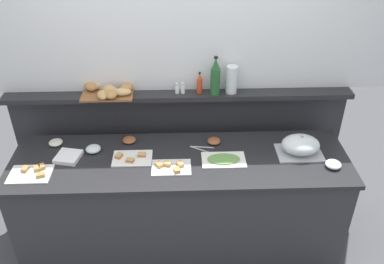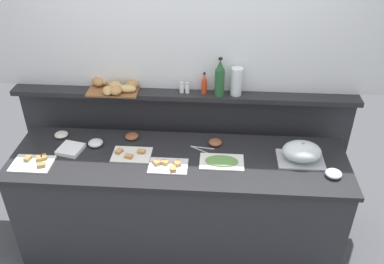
{
  "view_description": "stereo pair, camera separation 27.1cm",
  "coord_description": "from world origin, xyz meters",
  "px_view_note": "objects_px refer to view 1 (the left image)",
  "views": [
    {
      "loc": [
        0.0,
        -2.47,
        2.76
      ],
      "look_at": [
        0.09,
        0.1,
        1.08
      ],
      "focal_mm": 38.95,
      "sensor_mm": 36.0,
      "label": 1
    },
    {
      "loc": [
        0.27,
        -2.47,
        2.76
      ],
      "look_at": [
        0.09,
        0.1,
        1.08
      ],
      "focal_mm": 38.95,
      "sensor_mm": 36.0,
      "label": 2
    }
  ],
  "objects_px": {
    "glass_bowl_medium": "(93,149)",
    "wine_bottle_green": "(215,78)",
    "sandwich_platter_front": "(171,167)",
    "condiment_bowl_red": "(214,141)",
    "water_carafe": "(231,80)",
    "napkin_stack": "(68,157)",
    "bread_basket": "(108,91)",
    "serving_cloche": "(300,146)",
    "pepper_shaker": "(183,88)",
    "salt_shaker": "(177,88)",
    "hot_sauce_bottle": "(199,84)",
    "sandwich_platter_side": "(32,173)",
    "glass_bowl_large": "(333,165)",
    "sandwich_platter_rear": "(132,158)",
    "serving_tongs": "(201,148)",
    "condiment_bowl_dark": "(56,142)",
    "cold_cuts_platter": "(223,160)",
    "condiment_bowl_teal": "(129,140)"
  },
  "relations": [
    {
      "from": "glass_bowl_medium",
      "to": "wine_bottle_green",
      "type": "xyz_separation_m",
      "value": [
        0.94,
        0.3,
        0.43
      ]
    },
    {
      "from": "sandwich_platter_front",
      "to": "glass_bowl_medium",
      "type": "height_order",
      "value": "glass_bowl_medium"
    },
    {
      "from": "condiment_bowl_red",
      "to": "water_carafe",
      "type": "distance_m",
      "value": 0.5
    },
    {
      "from": "napkin_stack",
      "to": "bread_basket",
      "type": "relative_size",
      "value": 0.39
    },
    {
      "from": "serving_cloche",
      "to": "pepper_shaker",
      "type": "distance_m",
      "value": 1.0
    },
    {
      "from": "salt_shaker",
      "to": "hot_sauce_bottle",
      "type": "bearing_deg",
      "value": 0.85
    },
    {
      "from": "condiment_bowl_red",
      "to": "bread_basket",
      "type": "distance_m",
      "value": 0.92
    },
    {
      "from": "sandwich_platter_side",
      "to": "glass_bowl_large",
      "type": "xyz_separation_m",
      "value": [
        2.14,
        0.01,
        0.01
      ]
    },
    {
      "from": "water_carafe",
      "to": "sandwich_platter_rear",
      "type": "bearing_deg",
      "value": -150.2
    },
    {
      "from": "sandwich_platter_rear",
      "to": "glass_bowl_medium",
      "type": "height_order",
      "value": "glass_bowl_medium"
    },
    {
      "from": "sandwich_platter_front",
      "to": "serving_tongs",
      "type": "distance_m",
      "value": 0.32
    },
    {
      "from": "sandwich_platter_front",
      "to": "serving_tongs",
      "type": "xyz_separation_m",
      "value": [
        0.23,
        0.23,
        -0.01
      ]
    },
    {
      "from": "serving_cloche",
      "to": "serving_tongs",
      "type": "height_order",
      "value": "serving_cloche"
    },
    {
      "from": "hot_sauce_bottle",
      "to": "pepper_shaker",
      "type": "height_order",
      "value": "hot_sauce_bottle"
    },
    {
      "from": "glass_bowl_large",
      "to": "condiment_bowl_dark",
      "type": "bearing_deg",
      "value": 170.18
    },
    {
      "from": "hot_sauce_bottle",
      "to": "water_carafe",
      "type": "relative_size",
      "value": 0.79
    },
    {
      "from": "glass_bowl_large",
      "to": "serving_tongs",
      "type": "bearing_deg",
      "value": 164.7
    },
    {
      "from": "condiment_bowl_red",
      "to": "serving_tongs",
      "type": "bearing_deg",
      "value": -143.62
    },
    {
      "from": "sandwich_platter_rear",
      "to": "serving_cloche",
      "type": "xyz_separation_m",
      "value": [
        1.26,
        0.03,
        0.06
      ]
    },
    {
      "from": "salt_shaker",
      "to": "pepper_shaker",
      "type": "xyz_separation_m",
      "value": [
        0.04,
        0.0,
        0.0
      ]
    },
    {
      "from": "condiment_bowl_dark",
      "to": "glass_bowl_medium",
      "type": "bearing_deg",
      "value": -18.41
    },
    {
      "from": "glass_bowl_medium",
      "to": "serving_tongs",
      "type": "distance_m",
      "value": 0.82
    },
    {
      "from": "wine_bottle_green",
      "to": "cold_cuts_platter",
      "type": "bearing_deg",
      "value": -85.34
    },
    {
      "from": "cold_cuts_platter",
      "to": "glass_bowl_medium",
      "type": "height_order",
      "value": "glass_bowl_medium"
    },
    {
      "from": "salt_shaker",
      "to": "water_carafe",
      "type": "xyz_separation_m",
      "value": [
        0.43,
        0.0,
        0.07
      ]
    },
    {
      "from": "pepper_shaker",
      "to": "glass_bowl_large",
      "type": "bearing_deg",
      "value": -28.77
    },
    {
      "from": "serving_tongs",
      "to": "water_carafe",
      "type": "height_order",
      "value": "water_carafe"
    },
    {
      "from": "condiment_bowl_teal",
      "to": "hot_sauce_bottle",
      "type": "distance_m",
      "value": 0.7
    },
    {
      "from": "sandwich_platter_front",
      "to": "glass_bowl_medium",
      "type": "xyz_separation_m",
      "value": [
        -0.59,
        0.23,
        0.01
      ]
    },
    {
      "from": "wine_bottle_green",
      "to": "pepper_shaker",
      "type": "distance_m",
      "value": 0.27
    },
    {
      "from": "sandwich_platter_side",
      "to": "napkin_stack",
      "type": "bearing_deg",
      "value": 38.9
    },
    {
      "from": "condiment_bowl_red",
      "to": "hot_sauce_bottle",
      "type": "distance_m",
      "value": 0.46
    },
    {
      "from": "sandwich_platter_rear",
      "to": "pepper_shaker",
      "type": "relative_size",
      "value": 3.34
    },
    {
      "from": "serving_tongs",
      "to": "hot_sauce_bottle",
      "type": "height_order",
      "value": "hot_sauce_bottle"
    },
    {
      "from": "cold_cuts_platter",
      "to": "napkin_stack",
      "type": "bearing_deg",
      "value": 176.76
    },
    {
      "from": "wine_bottle_green",
      "to": "salt_shaker",
      "type": "distance_m",
      "value": 0.31
    },
    {
      "from": "sandwich_platter_side",
      "to": "condiment_bowl_red",
      "type": "bearing_deg",
      "value": 14.6
    },
    {
      "from": "glass_bowl_large",
      "to": "wine_bottle_green",
      "type": "bearing_deg",
      "value": 145.64
    },
    {
      "from": "sandwich_platter_front",
      "to": "bread_basket",
      "type": "bearing_deg",
      "value": 131.64
    },
    {
      "from": "bread_basket",
      "to": "condiment_bowl_red",
      "type": "bearing_deg",
      "value": -16.4
    },
    {
      "from": "glass_bowl_large",
      "to": "wine_bottle_green",
      "type": "relative_size",
      "value": 0.37
    },
    {
      "from": "condiment_bowl_teal",
      "to": "condiment_bowl_dark",
      "type": "bearing_deg",
      "value": -178.44
    },
    {
      "from": "pepper_shaker",
      "to": "salt_shaker",
      "type": "bearing_deg",
      "value": 180.0
    },
    {
      "from": "sandwich_platter_rear",
      "to": "condiment_bowl_dark",
      "type": "bearing_deg",
      "value": 160.79
    },
    {
      "from": "sandwich_platter_side",
      "to": "cold_cuts_platter",
      "type": "height_order",
      "value": "sandwich_platter_side"
    },
    {
      "from": "condiment_bowl_red",
      "to": "serving_tongs",
      "type": "xyz_separation_m",
      "value": [
        -0.11,
        -0.08,
        -0.01
      ]
    },
    {
      "from": "sandwich_platter_rear",
      "to": "wine_bottle_green",
      "type": "xyz_separation_m",
      "value": [
        0.64,
        0.41,
        0.44
      ]
    },
    {
      "from": "wine_bottle_green",
      "to": "condiment_bowl_red",
      "type": "bearing_deg",
      "value": -94.03
    },
    {
      "from": "serving_tongs",
      "to": "glass_bowl_large",
      "type": "bearing_deg",
      "value": -15.3
    },
    {
      "from": "serving_tongs",
      "to": "cold_cuts_platter",
      "type": "bearing_deg",
      "value": -43.96
    }
  ]
}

